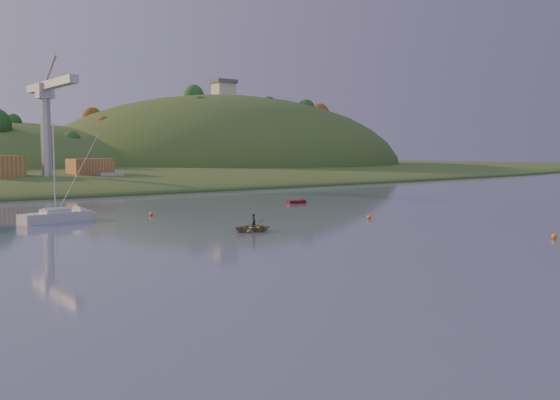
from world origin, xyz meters
TOP-DOWN VIEW (x-y plane):
  - hill_right at (95.00, 195.00)m, footprint 150.00×130.00m
  - hilltop_house at (95.00, 195.00)m, footprint 9.00×7.00m
  - wharf at (5.00, 122.00)m, footprint 42.00×16.00m
  - shed_east at (13.00, 124.00)m, footprint 9.00×7.00m
  - dock_crane at (2.00, 118.39)m, footprint 3.20×28.00m
  - sailboat_far at (-17.05, 55.76)m, footprint 8.48×4.07m
  - canoe at (-3.84, 34.90)m, footprint 4.20×3.39m
  - paddler at (-3.84, 34.90)m, footprint 0.48×0.63m
  - red_tender at (21.64, 58.42)m, footprint 3.55×1.77m
  - work_vessel at (15.00, 117.22)m, footprint 12.93×4.81m
  - buoy_0 at (15.16, 13.34)m, footprint 0.50×0.50m
  - buoy_1 at (13.75, 35.77)m, footprint 0.50×0.50m
  - buoy_3 at (-5.32, 55.18)m, footprint 0.50×0.50m

SIDE VIEW (x-z plane):
  - hill_right at x=95.00m, z-range -30.00..30.00m
  - red_tender at x=21.64m, z-range -0.34..0.82m
  - buoy_0 at x=15.16m, z-range 0.00..0.50m
  - buoy_1 at x=13.75m, z-range 0.00..0.50m
  - buoy_3 at x=-5.32m, z-range 0.00..0.50m
  - canoe at x=-3.84m, z-range 0.00..0.77m
  - sailboat_far at x=-17.05m, z-range -4.92..6.39m
  - paddler at x=-3.84m, z-range 0.00..1.55m
  - work_vessel at x=15.00m, z-range -0.47..2.83m
  - wharf at x=5.00m, z-range 0.00..2.40m
  - shed_east at x=13.00m, z-range 2.40..6.40m
  - dock_crane at x=2.00m, z-range 7.02..27.32m
  - hilltop_house at x=95.00m, z-range 30.18..36.63m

